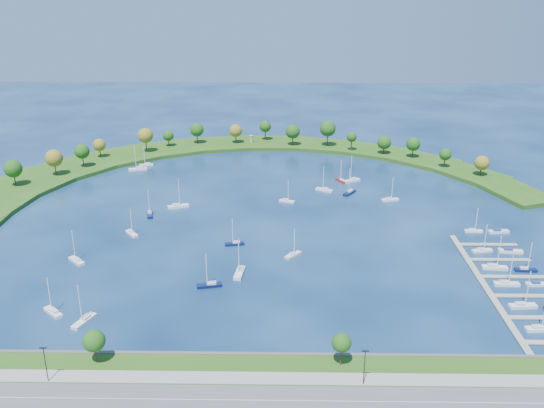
{
  "coord_description": "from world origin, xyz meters",
  "views": [
    {
      "loc": [
        8.96,
        -237.66,
        97.67
      ],
      "look_at": [
        5.0,
        5.0,
        4.0
      ],
      "focal_mm": 38.94,
      "sensor_mm": 36.0,
      "label": 1
    }
  ],
  "objects_px": {
    "moored_boat_14": "(132,233)",
    "docked_boat_6": "(494,267)",
    "moored_boat_18": "(293,254)",
    "docked_boat_4": "(506,283)",
    "moored_boat_13": "(209,284)",
    "docked_boat_10": "(474,230)",
    "docked_boat_11": "(498,231)",
    "moored_boat_3": "(352,180)",
    "moored_boat_9": "(341,180)",
    "moored_boat_2": "(84,320)",
    "docked_boat_0": "(539,328)",
    "moored_boat_10": "(178,206)",
    "docked_boat_2": "(523,305)",
    "docked_boat_5": "(537,284)",
    "harbor_tower": "(251,139)",
    "moored_boat_5": "(390,199)",
    "docked_boat_7": "(526,269)",
    "moored_boat_17": "(325,189)",
    "docked_boat_9": "(510,251)",
    "moored_boat_16": "(287,200)",
    "moored_boat_0": "(77,260)",
    "moored_boat_8": "(240,272)",
    "moored_boat_1": "(150,214)",
    "moored_boat_7": "(53,311)",
    "dock_system": "(507,286)",
    "moored_boat_12": "(235,243)",
    "moored_boat_11": "(138,168)",
    "moored_boat_15": "(349,192)",
    "moored_boat_6": "(146,164)"
  },
  "relations": [
    {
      "from": "moored_boat_17",
      "to": "moored_boat_18",
      "type": "bearing_deg",
      "value": 107.49
    },
    {
      "from": "moored_boat_3",
      "to": "docked_boat_5",
      "type": "xyz_separation_m",
      "value": [
        50.94,
        -107.55,
        -0.38
      ]
    },
    {
      "from": "moored_boat_7",
      "to": "moored_boat_9",
      "type": "distance_m",
      "value": 163.35
    },
    {
      "from": "moored_boat_13",
      "to": "docked_boat_0",
      "type": "height_order",
      "value": "moored_boat_13"
    },
    {
      "from": "moored_boat_14",
      "to": "docked_boat_6",
      "type": "distance_m",
      "value": 139.86
    },
    {
      "from": "moored_boat_7",
      "to": "moored_boat_11",
      "type": "bearing_deg",
      "value": -44.65
    },
    {
      "from": "moored_boat_18",
      "to": "docked_boat_9",
      "type": "distance_m",
      "value": 82.49
    },
    {
      "from": "moored_boat_9",
      "to": "docked_boat_6",
      "type": "distance_m",
      "value": 106.06
    },
    {
      "from": "dock_system",
      "to": "docked_boat_5",
      "type": "bearing_deg",
      "value": 5.32
    },
    {
      "from": "dock_system",
      "to": "docked_boat_10",
      "type": "distance_m",
      "value": 45.76
    },
    {
      "from": "harbor_tower",
      "to": "moored_boat_14",
      "type": "distance_m",
      "value": 143.26
    },
    {
      "from": "moored_boat_2",
      "to": "docked_boat_9",
      "type": "xyz_separation_m",
      "value": [
        146.31,
        50.92,
        -0.26
      ]
    },
    {
      "from": "moored_boat_3",
      "to": "docked_boat_11",
      "type": "height_order",
      "value": "moored_boat_3"
    },
    {
      "from": "moored_boat_1",
      "to": "docked_boat_5",
      "type": "height_order",
      "value": "moored_boat_1"
    },
    {
      "from": "moored_boat_6",
      "to": "moored_boat_2",
      "type": "bearing_deg",
      "value": 87.92
    },
    {
      "from": "moored_boat_14",
      "to": "moored_boat_2",
      "type": "bearing_deg",
      "value": -36.43
    },
    {
      "from": "moored_boat_9",
      "to": "docked_boat_10",
      "type": "bearing_deg",
      "value": -172.19
    },
    {
      "from": "docked_boat_2",
      "to": "docked_boat_5",
      "type": "relative_size",
      "value": 1.64
    },
    {
      "from": "docked_boat_2",
      "to": "docked_boat_9",
      "type": "relative_size",
      "value": 1.38
    },
    {
      "from": "docked_boat_6",
      "to": "docked_boat_9",
      "type": "height_order",
      "value": "docked_boat_6"
    },
    {
      "from": "docked_boat_4",
      "to": "docked_boat_5",
      "type": "distance_m",
      "value": 10.48
    },
    {
      "from": "harbor_tower",
      "to": "docked_boat_4",
      "type": "xyz_separation_m",
      "value": [
        95.09,
        -176.9,
        -3.23
      ]
    },
    {
      "from": "dock_system",
      "to": "moored_boat_7",
      "type": "bearing_deg",
      "value": -172.45
    },
    {
      "from": "moored_boat_3",
      "to": "moored_boat_7",
      "type": "relative_size",
      "value": 1.13
    },
    {
      "from": "moored_boat_7",
      "to": "moored_boat_9",
      "type": "bearing_deg",
      "value": -85.71
    },
    {
      "from": "moored_boat_13",
      "to": "docked_boat_11",
      "type": "distance_m",
      "value": 122.17
    },
    {
      "from": "moored_boat_2",
      "to": "docked_boat_5",
      "type": "bearing_deg",
      "value": 122.37
    },
    {
      "from": "harbor_tower",
      "to": "moored_boat_5",
      "type": "bearing_deg",
      "value": -54.22
    },
    {
      "from": "moored_boat_2",
      "to": "moored_boat_5",
      "type": "relative_size",
      "value": 1.12
    },
    {
      "from": "moored_boat_18",
      "to": "docked_boat_4",
      "type": "distance_m",
      "value": 75.01
    },
    {
      "from": "moored_boat_13",
      "to": "docked_boat_10",
      "type": "relative_size",
      "value": 1.17
    },
    {
      "from": "moored_boat_16",
      "to": "moored_boat_0",
      "type": "bearing_deg",
      "value": -122.67
    },
    {
      "from": "moored_boat_3",
      "to": "moored_boat_9",
      "type": "height_order",
      "value": "moored_boat_3"
    },
    {
      "from": "docked_boat_0",
      "to": "moored_boat_10",
      "type": "bearing_deg",
      "value": 138.74
    },
    {
      "from": "moored_boat_9",
      "to": "docked_boat_11",
      "type": "relative_size",
      "value": 1.3
    },
    {
      "from": "moored_boat_13",
      "to": "docked_boat_5",
      "type": "relative_size",
      "value": 1.58
    },
    {
      "from": "moored_boat_15",
      "to": "docked_boat_4",
      "type": "distance_m",
      "value": 99.66
    },
    {
      "from": "moored_boat_18",
      "to": "moored_boat_10",
      "type": "bearing_deg",
      "value": 88.64
    },
    {
      "from": "moored_boat_10",
      "to": "docked_boat_11",
      "type": "height_order",
      "value": "moored_boat_10"
    },
    {
      "from": "moored_boat_2",
      "to": "moored_boat_3",
      "type": "xyz_separation_m",
      "value": [
        95.39,
        132.8,
        0.02
      ]
    },
    {
      "from": "harbor_tower",
      "to": "dock_system",
      "type": "distance_m",
      "value": 201.63
    },
    {
      "from": "docked_boat_0",
      "to": "docked_boat_7",
      "type": "distance_m",
      "value": 39.29
    },
    {
      "from": "moored_boat_0",
      "to": "moored_boat_8",
      "type": "xyz_separation_m",
      "value": [
        60.34,
        -8.39,
        0.05
      ]
    },
    {
      "from": "moored_boat_8",
      "to": "moored_boat_13",
      "type": "height_order",
      "value": "moored_boat_8"
    },
    {
      "from": "moored_boat_9",
      "to": "moored_boat_12",
      "type": "bearing_deg",
      "value": 118.08
    },
    {
      "from": "moored_boat_11",
      "to": "moored_boat_8",
      "type": "bearing_deg",
      "value": 104.42
    },
    {
      "from": "moored_boat_2",
      "to": "moored_boat_10",
      "type": "relative_size",
      "value": 0.95
    },
    {
      "from": "docked_boat_0",
      "to": "docked_boat_5",
      "type": "relative_size",
      "value": 1.57
    },
    {
      "from": "docked_boat_4",
      "to": "docked_boat_10",
      "type": "height_order",
      "value": "docked_boat_4"
    },
    {
      "from": "dock_system",
      "to": "moored_boat_8",
      "type": "height_order",
      "value": "moored_boat_8"
    }
  ]
}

